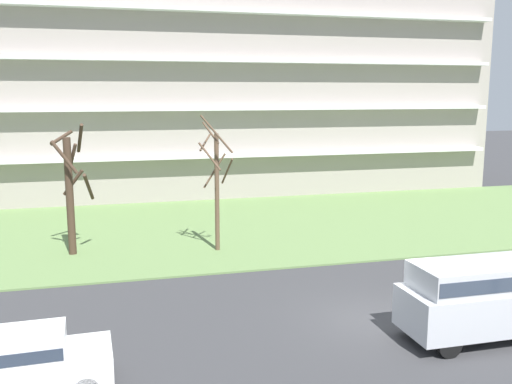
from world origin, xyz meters
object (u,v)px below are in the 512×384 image
(sedan_white_near_left, at_px, (19,361))
(tree_left, at_px, (216,183))
(van_silver_center_left, at_px, (488,293))
(tree_far_left, at_px, (71,188))

(sedan_white_near_left, bearing_deg, tree_left, 56.11)
(tree_left, distance_m, van_silver_center_left, 13.04)
(tree_far_left, xyz_separation_m, tree_left, (6.41, -1.01, 0.16))
(tree_far_left, xyz_separation_m, van_silver_center_left, (12.48, -12.40, -1.71))
(sedan_white_near_left, distance_m, van_silver_center_left, 13.15)
(sedan_white_near_left, bearing_deg, van_silver_center_left, -2.09)
(tree_left, bearing_deg, van_silver_center_left, -61.91)
(tree_far_left, bearing_deg, van_silver_center_left, -44.80)
(tree_far_left, height_order, tree_left, tree_left)
(tree_far_left, distance_m, sedan_white_near_left, 12.61)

